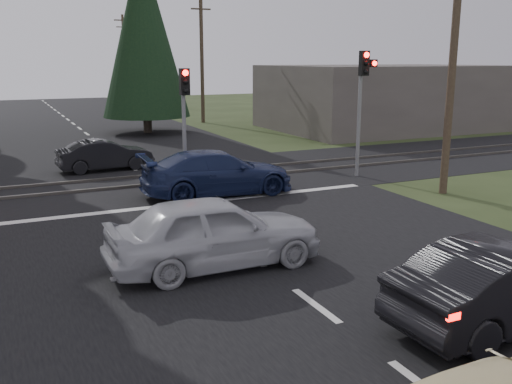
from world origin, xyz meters
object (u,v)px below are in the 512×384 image
utility_pole_mid (202,54)px  dark_car_far (105,155)px  utility_pole_far (124,56)px  silver_car (214,232)px  blue_sedan (217,173)px  utility_pole_near (454,49)px  dark_hatchback (509,285)px  traffic_signal_right (363,89)px  traffic_signal_center (185,107)px

utility_pole_mid → dark_car_far: size_ratio=2.41×
utility_pole_far → dark_car_far: utility_pole_far is taller
silver_car → blue_sedan: bearing=-21.6°
utility_pole_near → dark_hatchback: 10.75m
traffic_signal_right → dark_car_far: size_ratio=1.26×
traffic_signal_right → blue_sedan: 6.57m
blue_sedan → utility_pole_far: bearing=-6.3°
utility_pole_near → utility_pole_mid: bearing=90.0°
traffic_signal_center → blue_sedan: size_ratio=0.81×
traffic_signal_center → utility_pole_near: 9.05m
traffic_signal_center → silver_car: 8.48m
utility_pole_far → blue_sedan: size_ratio=1.78×
dark_hatchback → blue_sedan: bearing=2.8°
utility_pole_mid → utility_pole_far: same height
traffic_signal_center → dark_car_far: size_ratio=1.10×
utility_pole_far → utility_pole_near: bearing=-90.0°
traffic_signal_center → silver_car: bearing=-103.8°
traffic_signal_center → utility_pole_mid: size_ratio=0.46×
utility_pole_far → dark_car_far: 41.47m
traffic_signal_right → utility_pole_near: 3.87m
utility_pole_mid → dark_hatchback: utility_pole_mid is taller
dark_hatchback → utility_pole_mid: bearing=-13.1°
utility_pole_far → dark_hatchback: 57.45m
dark_hatchback → blue_sedan: blue_sedan is taller
blue_sedan → traffic_signal_right: bearing=-83.0°
utility_pole_far → dark_hatchback: size_ratio=2.04×
traffic_signal_center → utility_pole_far: (7.50, 44.32, 1.92)m
utility_pole_far → utility_pole_mid: bearing=-90.0°
utility_pole_mid → dark_car_far: 18.38m
traffic_signal_center → utility_pole_far: utility_pole_far is taller
utility_pole_near → blue_sedan: utility_pole_near is taller
traffic_signal_right → blue_sedan: (-6.02, -0.50, -2.58)m
utility_pole_near → utility_pole_mid: (0.00, 24.00, 0.00)m
utility_pole_far → dark_hatchback: utility_pole_far is taller
utility_pole_mid → blue_sedan: 22.51m
utility_pole_near → silver_car: bearing=-160.7°
utility_pole_mid → blue_sedan: bearing=-108.4°
traffic_signal_center → dark_car_far: (-2.08, 4.18, -2.19)m
utility_pole_mid → blue_sedan: (-6.98, -21.02, -3.99)m
traffic_signal_right → dark_car_far: traffic_signal_right is taller
utility_pole_near → dark_car_far: utility_pole_near is taller
utility_pole_near → utility_pole_far: (0.00, 49.00, 0.00)m
blue_sedan → utility_pole_near: bearing=-110.8°
traffic_signal_right → traffic_signal_center: 6.68m
utility_pole_near → blue_sedan: bearing=156.9°
utility_pole_near → dark_car_far: size_ratio=2.41×
traffic_signal_center → blue_sedan: 2.73m
utility_pole_mid → utility_pole_far: bearing=90.0°
utility_pole_mid → dark_hatchback: size_ratio=2.04×
dark_car_far → silver_car: bearing=176.9°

